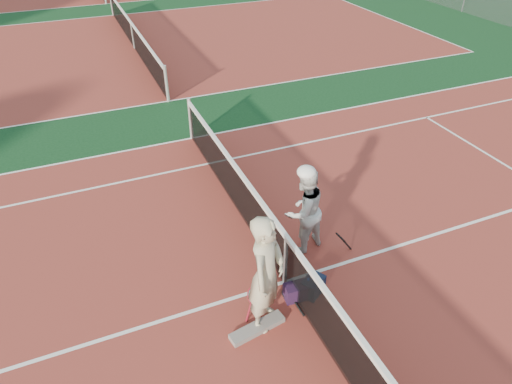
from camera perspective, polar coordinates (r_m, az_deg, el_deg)
ground at (r=7.79m, az=3.57°, el=-11.18°), size 130.00×130.00×0.00m
court_main at (r=7.78m, az=3.57°, el=-11.17°), size 23.77×10.97×0.01m
court_far_a at (r=19.28m, az=-14.93°, el=16.98°), size 23.77×10.97×0.01m
net_main at (r=7.43m, az=3.71°, el=-8.45°), size 0.10×10.98×1.02m
net_far_a at (r=19.14m, az=-15.17°, el=18.41°), size 0.10×10.98×1.02m
player_a at (r=6.52m, az=1.31°, el=-10.24°), size 0.84×0.84×1.97m
player_b at (r=7.94m, az=5.98°, el=-2.29°), size 0.94×0.81×1.65m
racket_red at (r=7.09m, az=-0.31°, el=-13.67°), size 0.32×0.34×0.57m
racket_black_held at (r=8.22m, az=10.47°, el=-6.39°), size 0.40×0.31×0.50m
racket_spare at (r=7.56m, az=4.20°, el=-12.64°), size 0.30×0.61×0.07m
sports_bag_navy at (r=7.56m, az=7.12°, el=-11.57°), size 0.47×0.42×0.30m
sports_bag_purple at (r=7.46m, az=4.93°, el=-12.33°), size 0.37×0.27×0.28m
net_cover_canvas at (r=7.09m, az=0.15°, el=-16.65°), size 0.90×0.35×0.09m
water_bottle at (r=7.54m, az=6.46°, el=-11.69°), size 0.09×0.09×0.30m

